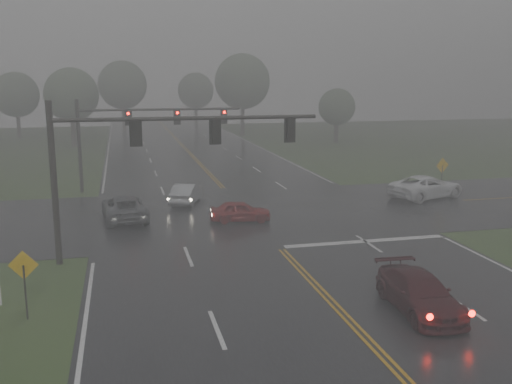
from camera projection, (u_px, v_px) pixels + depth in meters
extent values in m
cube|color=black|center=(253.00, 220.00, 33.11)|extent=(18.00, 160.00, 0.02)
cube|color=black|center=(246.00, 213.00, 35.02)|extent=(120.00, 14.00, 0.02)
cube|color=silver|center=(365.00, 242.00, 28.79)|extent=(8.50, 0.50, 0.01)
imported|color=#36090F|center=(418.00, 311.00, 20.23)|extent=(2.09, 4.66, 1.33)
imported|color=maroon|center=(240.00, 222.00, 32.84)|extent=(3.65, 1.81, 1.20)
imported|color=#B2B6BA|center=(187.00, 203.00, 37.60)|extent=(2.68, 4.26, 1.32)
imported|color=#515358|center=(125.00, 220.00, 33.27)|extent=(2.80, 5.29, 1.42)
imported|color=white|center=(426.00, 198.00, 39.33)|extent=(6.05, 4.19, 1.54)
cylinder|color=black|center=(54.00, 184.00, 24.68)|extent=(0.28, 0.28, 7.21)
cylinder|color=black|center=(49.00, 119.00, 24.13)|extent=(0.18, 0.18, 0.80)
cylinder|color=black|center=(189.00, 118.00, 25.48)|extent=(11.87, 0.18, 0.18)
cube|color=black|center=(136.00, 133.00, 25.06)|extent=(0.34, 0.28, 1.05)
cube|color=black|center=(136.00, 133.00, 25.22)|extent=(0.55, 0.03, 1.25)
cube|color=black|center=(216.00, 131.00, 25.87)|extent=(0.34, 0.28, 1.05)
cube|color=black|center=(215.00, 131.00, 26.02)|extent=(0.55, 0.03, 1.25)
cube|color=black|center=(291.00, 130.00, 26.68)|extent=(0.34, 0.28, 1.05)
cube|color=black|center=(290.00, 129.00, 26.83)|extent=(0.55, 0.03, 1.25)
cylinder|color=black|center=(79.00, 146.00, 40.61)|extent=(0.26, 0.26, 6.66)
cylinder|color=black|center=(77.00, 110.00, 40.10)|extent=(0.17, 0.17, 0.74)
cylinder|color=black|center=(161.00, 109.00, 41.43)|extent=(11.68, 0.17, 0.17)
cube|color=black|center=(128.00, 118.00, 41.01)|extent=(0.31, 0.26, 0.97)
cube|color=black|center=(128.00, 118.00, 41.15)|extent=(0.51, 0.03, 1.16)
cylinder|color=#FF0C05|center=(128.00, 114.00, 40.81)|extent=(0.20, 0.06, 0.20)
cube|color=black|center=(177.00, 117.00, 41.80)|extent=(0.31, 0.26, 0.97)
cube|color=black|center=(177.00, 117.00, 41.94)|extent=(0.51, 0.03, 1.16)
cylinder|color=#FF0C05|center=(177.00, 113.00, 41.60)|extent=(0.20, 0.06, 0.20)
cube|color=black|center=(224.00, 116.00, 42.60)|extent=(0.31, 0.26, 0.97)
cube|color=black|center=(224.00, 116.00, 42.74)|extent=(0.51, 0.03, 1.16)
cylinder|color=#FF0C05|center=(225.00, 112.00, 42.40)|extent=(0.20, 0.06, 0.20)
cylinder|color=black|center=(25.00, 293.00, 19.37)|extent=(0.06, 0.06, 1.94)
cube|color=#EDAF0D|center=(23.00, 265.00, 19.20)|extent=(1.01, 0.19, 1.02)
cylinder|color=black|center=(442.00, 180.00, 40.30)|extent=(0.07, 0.07, 2.08)
cube|color=#EDAF0D|center=(442.00, 165.00, 40.13)|extent=(1.08, 0.26, 1.09)
cylinder|color=#342921|center=(74.00, 132.00, 68.44)|extent=(0.60, 0.60, 3.59)
sphere|color=#394C32|center=(71.00, 95.00, 67.58)|extent=(6.37, 6.37, 6.37)
cylinder|color=#342921|center=(242.00, 120.00, 81.76)|extent=(0.59, 0.59, 4.42)
sphere|color=#394C32|center=(242.00, 82.00, 80.70)|extent=(7.86, 7.86, 7.86)
cylinder|color=#342921|center=(124.00, 118.00, 87.22)|extent=(0.60, 0.60, 4.11)
sphere|color=#394C32|center=(122.00, 85.00, 86.23)|extent=(7.31, 7.31, 7.31)
cylinder|color=#342921|center=(336.00, 132.00, 72.68)|extent=(0.57, 0.57, 2.63)
sphere|color=#394C32|center=(337.00, 107.00, 72.05)|extent=(4.67, 4.67, 4.67)
cylinder|color=#342921|center=(19.00, 126.00, 77.77)|extent=(0.51, 0.51, 3.43)
sphere|color=#394C32|center=(16.00, 95.00, 76.94)|extent=(6.10, 6.10, 6.10)
cylinder|color=#342921|center=(196.00, 115.00, 98.53)|extent=(0.59, 0.59, 3.46)
sphere|color=#394C32|center=(196.00, 91.00, 97.70)|extent=(6.15, 6.15, 6.15)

